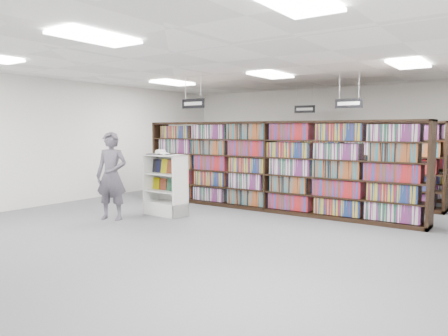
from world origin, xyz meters
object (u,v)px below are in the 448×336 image
Objects in this scene: bookshelf_row_near at (270,166)px; endcap_display at (167,194)px; shopper at (112,176)px; open_book at (161,153)px.

endcap_display is (-1.65, -1.78, -0.58)m from bookshelf_row_near.
bookshelf_row_near is at bearing 29.36° from shopper.
bookshelf_row_near is at bearing 34.21° from open_book.
bookshelf_row_near is 5.17× the size of endcap_display.
open_book is (-1.76, -1.84, 0.34)m from bookshelf_row_near.
bookshelf_row_near reaches higher than endcap_display.
bookshelf_row_near is 10.87× the size of open_book.
open_book is 0.35× the size of shopper.
shopper is (-2.25, -2.84, -0.12)m from bookshelf_row_near.
shopper is (-0.49, -1.00, -0.46)m from open_book.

